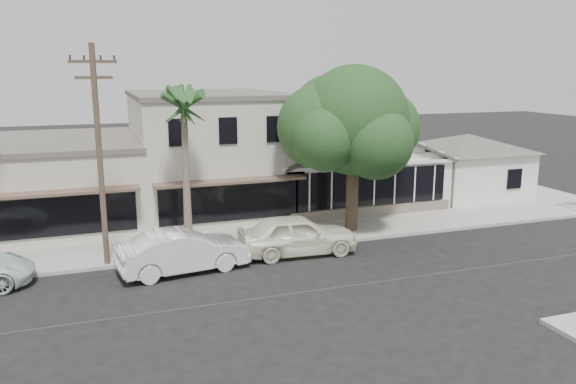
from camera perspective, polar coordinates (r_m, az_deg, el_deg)
name	(u,v)px	position (r m, az deg, el deg)	size (l,w,h in m)	color
ground	(360,284)	(21.81, 7.29, -9.30)	(140.00, 140.00, 0.00)	black
sidewalk_north	(130,251)	(26.08, -15.77, -5.83)	(90.00, 3.50, 0.15)	#9E9991
corner_shop	(343,160)	(34.11, 5.60, 3.23)	(10.40, 8.60, 5.10)	white
side_cottage	(466,173)	(37.67, 17.60, 1.86)	(6.00, 6.00, 3.00)	white
row_building_near	(208,154)	(32.51, -8.09, 3.85)	(8.00, 10.00, 6.50)	beige
row_building_midnear	(40,184)	(32.23, -23.91, 0.74)	(10.00, 10.00, 4.20)	beige
utility_pole	(99,152)	(23.48, -18.62, 3.83)	(1.80, 0.24, 9.00)	brown
car_0	(297,235)	(24.73, 0.93, -4.35)	(2.11, 5.26, 1.79)	white
car_1	(183,251)	(23.05, -10.59, -5.94)	(1.81, 5.18, 1.71)	white
shade_tree	(350,123)	(27.59, 6.36, 6.95)	(7.45, 6.73, 8.26)	#473A2B
palm_east	(183,103)	(24.64, -10.59, 8.84)	(3.26, 3.26, 7.74)	#726651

